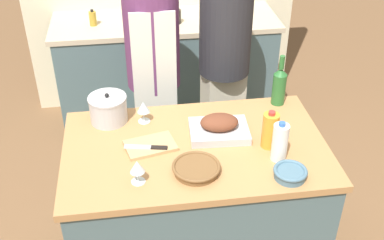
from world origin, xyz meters
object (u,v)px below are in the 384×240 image
at_px(wine_bottle_green, 279,85).
at_px(wine_glass_right, 143,108).
at_px(person_cook_guest, 225,53).
at_px(juice_jug, 270,130).
at_px(knife_chef, 147,147).
at_px(condiment_bottle_extra, 238,1).
at_px(person_cook_aproned, 153,68).
at_px(wicker_basket, 196,168).
at_px(cutting_board, 150,146).
at_px(roasting_pan, 219,127).
at_px(milk_jug, 280,142).
at_px(condiment_bottle_short, 93,18).
at_px(condiment_bottle_tall, 177,16).
at_px(mixing_bowl, 290,173).
at_px(wine_glass_left, 137,167).
at_px(stock_pot, 108,109).

relative_size(wine_bottle_green, wine_glass_right, 2.42).
bearing_deg(person_cook_guest, juice_jug, -97.61).
distance_m(knife_chef, condiment_bottle_extra, 1.94).
xyz_separation_m(person_cook_aproned, person_cook_guest, (0.49, 0.03, 0.06)).
xyz_separation_m(wicker_basket, cutting_board, (-0.21, 0.23, -0.01)).
distance_m(person_cook_aproned, person_cook_guest, 0.49).
xyz_separation_m(cutting_board, knife_chef, (-0.02, -0.03, 0.01)).
height_order(roasting_pan, milk_jug, milk_jug).
relative_size(juice_jug, condiment_bottle_short, 1.64).
height_order(cutting_board, person_cook_guest, person_cook_guest).
bearing_deg(condiment_bottle_tall, milk_jug, -79.87).
bearing_deg(condiment_bottle_short, wine_bottle_green, -48.65).
xyz_separation_m(condiment_bottle_short, person_cook_aproned, (0.41, -0.77, -0.06)).
xyz_separation_m(cutting_board, milk_jug, (0.64, -0.19, 0.09)).
bearing_deg(roasting_pan, person_cook_aproned, 111.20).
bearing_deg(cutting_board, person_cook_guest, 56.53).
height_order(condiment_bottle_tall, condiment_bottle_short, condiment_bottle_tall).
height_order(roasting_pan, person_cook_aproned, person_cook_aproned).
relative_size(mixing_bowl, knife_chef, 0.73).
bearing_deg(knife_chef, condiment_bottle_extra, 63.65).
distance_m(milk_jug, condiment_bottle_tall, 1.76).
bearing_deg(person_cook_aproned, wine_bottle_green, -34.46).
height_order(cutting_board, milk_jug, milk_jug).
bearing_deg(condiment_bottle_tall, juice_jug, -79.83).
xyz_separation_m(mixing_bowl, milk_jug, (-0.01, 0.15, 0.08)).
distance_m(milk_jug, wine_glass_right, 0.78).
height_order(roasting_pan, condiment_bottle_short, condiment_bottle_short).
relative_size(wicker_basket, person_cook_aproned, 0.14).
relative_size(wine_glass_left, person_cook_guest, 0.07).
height_order(juice_jug, milk_jug, milk_jug).
relative_size(knife_chef, condiment_bottle_short, 1.74).
bearing_deg(person_cook_aproned, milk_jug, -60.58).
height_order(stock_pot, condiment_bottle_short, stock_pot).
height_order(roasting_pan, wine_glass_left, wine_glass_left).
xyz_separation_m(stock_pot, person_cook_aproned, (0.29, 0.54, -0.05)).
distance_m(cutting_board, wine_glass_left, 0.29).
bearing_deg(roasting_pan, wicker_basket, -119.78).
height_order(mixing_bowl, person_cook_guest, person_cook_guest).
xyz_separation_m(roasting_pan, wine_bottle_green, (0.41, 0.27, 0.08)).
xyz_separation_m(juice_jug, person_cook_aproned, (-0.54, 0.90, -0.07)).
height_order(juice_jug, knife_chef, juice_jug).
bearing_deg(condiment_bottle_tall, mixing_bowl, -80.26).
distance_m(knife_chef, person_cook_guest, 1.06).
bearing_deg(person_cook_aproned, person_cook_guest, 4.05).
bearing_deg(juice_jug, person_cook_guest, 93.16).
bearing_deg(wine_bottle_green, wicker_basket, -135.67).
height_order(juice_jug, person_cook_aproned, person_cook_aproned).
relative_size(cutting_board, milk_jug, 1.31).
xyz_separation_m(condiment_bottle_tall, person_cook_aproned, (-0.25, -0.72, -0.06)).
height_order(cutting_board, condiment_bottle_tall, condiment_bottle_tall).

